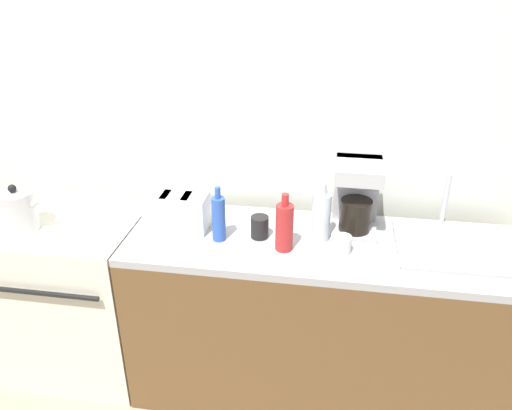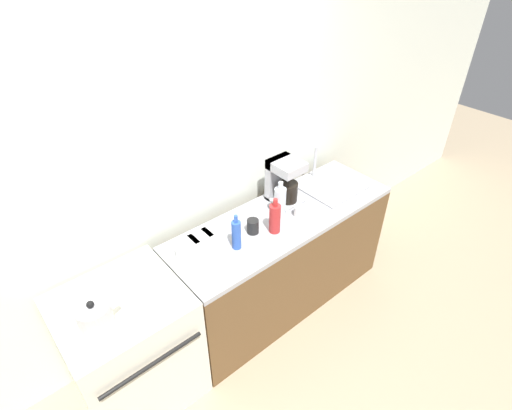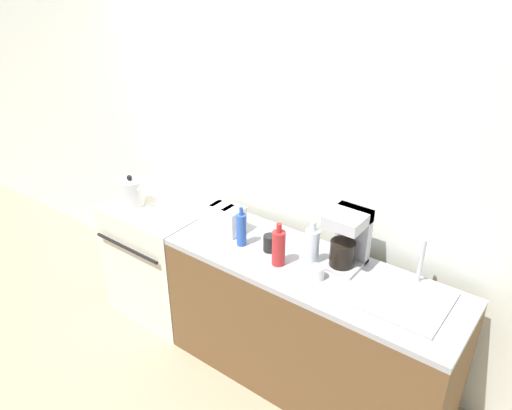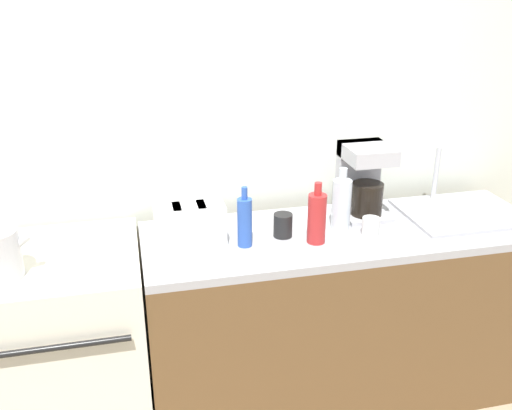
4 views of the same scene
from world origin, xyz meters
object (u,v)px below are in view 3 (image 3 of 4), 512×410
bottle_red (279,247)px  cup_white (317,272)px  toaster (222,217)px  coffee_maker (348,237)px  bottle_blue (241,229)px  stove (166,254)px  bottle_clear (312,247)px  kettle (131,192)px  cup_black (270,243)px

bottle_red → cup_white: (0.25, 0.01, -0.07)m
toaster → coffee_maker: (0.83, 0.13, 0.09)m
bottle_blue → bottle_red: size_ratio=0.98×
stove → bottle_clear: (1.25, 0.00, 0.55)m
toaster → bottle_clear: bottle_clear is taller
stove → kettle: kettle is taller
kettle → bottle_red: (1.25, 0.02, 0.01)m
bottle_red → coffee_maker: bearing=38.3°
bottle_blue → cup_white: bottle_blue is taller
coffee_maker → bottle_clear: (-0.16, -0.13, -0.06)m
stove → bottle_red: size_ratio=3.30×
bottle_blue → toaster: bearing=160.9°
coffee_maker → bottle_red: 0.40m
bottle_blue → cup_white: 0.56m
bottle_clear → bottle_red: (-0.15, -0.11, -0.01)m
bottle_red → cup_black: (-0.12, 0.09, -0.06)m
kettle → coffee_maker: bearing=9.5°
coffee_maker → cup_black: (-0.43, -0.16, -0.12)m
coffee_maker → bottle_blue: 0.65m
cup_white → cup_black: bearing=168.9°
coffee_maker → cup_black: size_ratio=3.29×
stove → bottle_blue: size_ratio=3.38×
kettle → toaster: size_ratio=0.79×
bottle_blue → bottle_red: 0.30m
kettle → cup_white: kettle is taller
stove → bottle_clear: size_ratio=3.15×
bottle_clear → cup_black: bearing=-174.5°
cup_white → bottle_blue: bearing=177.6°
stove → cup_white: size_ratio=11.15×
toaster → bottle_clear: bearing=0.1°
coffee_maker → cup_white: 0.27m
stove → cup_black: (0.98, -0.03, 0.48)m
cup_black → cup_white: 0.38m
stove → toaster: toaster is taller
coffee_maker → bottle_clear: size_ratio=1.21×
toaster → bottle_red: bottle_red is taller
kettle → bottle_blue: size_ratio=0.88×
bottle_clear → cup_black: size_ratio=2.72×
coffee_maker → bottle_blue: size_ratio=1.30×
stove → coffee_maker: 1.54m
toaster → cup_white: bearing=-7.3°
toaster → bottle_blue: bearing=-19.1°
coffee_maker → cup_white: size_ratio=4.29×
kettle → bottle_clear: size_ratio=0.82×
bottle_blue → cup_white: bearing=-2.4°
stove → bottle_red: bottle_red is taller
cup_black → bottle_clear: bearing=5.5°
stove → toaster: bearing=-0.1°
coffee_maker → bottle_clear: coffee_maker is taller
bottle_blue → kettle: bearing=-176.8°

